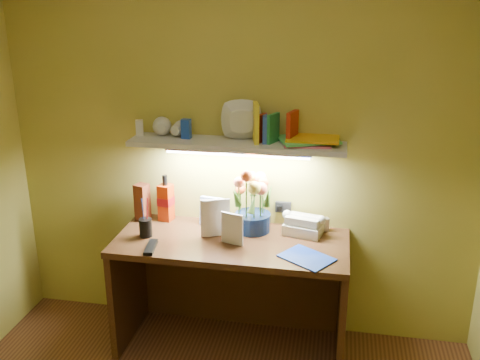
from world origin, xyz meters
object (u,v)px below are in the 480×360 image
desk (231,295)px  telephone (304,223)px  whisky_bottle (166,198)px  desk_clock (322,225)px  flower_bouquet (253,201)px

desk → telephone: bearing=22.9°
whisky_bottle → desk_clock: bearing=0.6°
flower_bouquet → telephone: bearing=1.8°
flower_bouquet → telephone: (0.32, 0.01, -0.13)m
flower_bouquet → telephone: flower_bouquet is taller
telephone → desk_clock: size_ratio=2.68×
desk_clock → whisky_bottle: whisky_bottle is taller
desk_clock → whisky_bottle: 1.01m
desk → whisky_bottle: size_ratio=4.57×
desk → desk_clock: desk_clock is taller
desk → telephone: size_ratio=6.20×
desk → desk_clock: 0.71m
desk_clock → whisky_bottle: size_ratio=0.27×
flower_bouquet → desk_clock: size_ratio=4.65×
desk_clock → whisky_bottle: (-1.00, -0.01, 0.11)m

